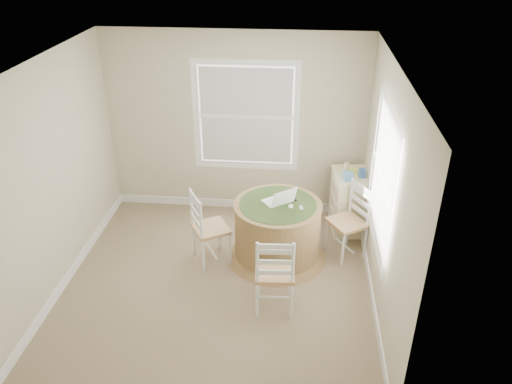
# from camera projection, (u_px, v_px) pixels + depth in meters

# --- Properties ---
(room) EXTENTS (3.64, 3.64, 2.64)m
(room) POSITION_uv_depth(u_px,v_px,m) (231.00, 181.00, 5.45)
(room) COLOR #92795C
(room) RESTS_ON ground
(round_table) EXTENTS (1.26, 1.26, 0.78)m
(round_table) POSITION_uv_depth(u_px,v_px,m) (277.00, 229.00, 6.22)
(round_table) COLOR olive
(round_table) RESTS_ON ground
(chair_left) EXTENTS (0.56, 0.56, 0.95)m
(chair_left) POSITION_uv_depth(u_px,v_px,m) (211.00, 228.00, 6.14)
(chair_left) COLOR white
(chair_left) RESTS_ON ground
(chair_near) EXTENTS (0.44, 0.42, 0.95)m
(chair_near) POSITION_uv_depth(u_px,v_px,m) (275.00, 272.00, 5.38)
(chair_near) COLOR white
(chair_near) RESTS_ON ground
(chair_right) EXTENTS (0.56, 0.57, 0.95)m
(chair_right) POSITION_uv_depth(u_px,v_px,m) (347.00, 222.00, 6.25)
(chair_right) COLOR white
(chair_right) RESTS_ON ground
(laptop) EXTENTS (0.45, 0.44, 0.24)m
(laptop) POSITION_uv_depth(u_px,v_px,m) (279.00, 200.00, 6.07)
(laptop) COLOR white
(laptop) RESTS_ON round_table
(mouse) EXTENTS (0.08, 0.11, 0.03)m
(mouse) POSITION_uv_depth(u_px,v_px,m) (291.00, 206.00, 5.99)
(mouse) COLOR white
(mouse) RESTS_ON round_table
(phone) EXTENTS (0.06, 0.10, 0.02)m
(phone) POSITION_uv_depth(u_px,v_px,m) (301.00, 208.00, 5.97)
(phone) COLOR #B7BABF
(phone) RESTS_ON round_table
(keys) EXTENTS (0.07, 0.06, 0.02)m
(keys) POSITION_uv_depth(u_px,v_px,m) (294.00, 200.00, 6.12)
(keys) COLOR black
(keys) RESTS_ON round_table
(corner_chest) EXTENTS (0.54, 0.68, 0.84)m
(corner_chest) POSITION_uv_depth(u_px,v_px,m) (349.00, 202.00, 6.81)
(corner_chest) COLOR beige
(corner_chest) RESTS_ON ground
(tissue_box) EXTENTS (0.13, 0.13, 0.10)m
(tissue_box) POSITION_uv_depth(u_px,v_px,m) (348.00, 177.00, 6.45)
(tissue_box) COLOR #5A98CF
(tissue_box) RESTS_ON corner_chest
(box_yellow) EXTENTS (0.16, 0.12, 0.06)m
(box_yellow) POSITION_uv_depth(u_px,v_px,m) (354.00, 171.00, 6.65)
(box_yellow) COLOR #BFD34A
(box_yellow) RESTS_ON corner_chest
(box_blue) EXTENTS (0.09, 0.09, 0.12)m
(box_blue) POSITION_uv_depth(u_px,v_px,m) (363.00, 173.00, 6.51)
(box_blue) COLOR #365DA3
(box_blue) RESTS_ON corner_chest
(cup_cream) EXTENTS (0.07, 0.07, 0.09)m
(cup_cream) POSITION_uv_depth(u_px,v_px,m) (346.00, 166.00, 6.75)
(cup_cream) COLOR beige
(cup_cream) RESTS_ON corner_chest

